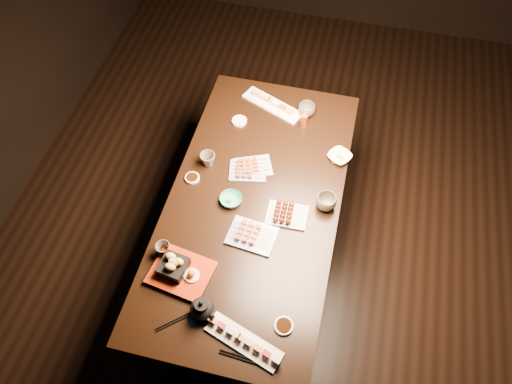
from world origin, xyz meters
TOP-DOWN VIEW (x-y plane):
  - ground at (0.00, 0.00)m, footprint 5.00×5.00m
  - dining_table at (-0.23, -0.21)m, footprint 1.18×1.92m
  - sushi_platter_near at (-0.09, -0.94)m, footprint 0.37×0.21m
  - sushi_platter_far at (-0.28, 0.50)m, footprint 0.40×0.26m
  - yakitori_plate_center at (-0.31, -0.02)m, footprint 0.22×0.18m
  - yakitori_plate_right at (-0.19, -0.42)m, footprint 0.25×0.20m
  - yakitori_plate_left at (-0.29, 0.01)m, footprint 0.24×0.21m
  - tsukune_plate at (-0.04, -0.25)m, footprint 0.21×0.16m
  - edamame_bowl_green at (-0.34, -0.24)m, footprint 0.16×0.16m
  - edamame_bowl_cream at (0.17, 0.19)m, footprint 0.17×0.17m
  - tempura_tray at (-0.47, -0.69)m, footprint 0.32×0.27m
  - teacup_near_left at (-0.59, -0.60)m, footprint 0.08×0.08m
  - teacup_mid_right at (0.14, -0.15)m, footprint 0.12×0.12m
  - teacup_far_left at (-0.53, -0.02)m, footprint 0.10×0.10m
  - teacup_far_right at (-0.07, 0.48)m, footprint 0.14×0.14m
  - teapot at (-0.31, -0.85)m, footprint 0.18×0.18m
  - condiment_bottle at (-0.07, 0.38)m, footprint 0.04×0.04m
  - sauce_dish_west at (-0.59, -0.14)m, footprint 0.09×0.09m
  - sauce_dish_east at (0.16, 0.18)m, footprint 0.08×0.08m
  - sauce_dish_se at (0.06, -0.83)m, footprint 0.10×0.10m
  - sauce_dish_nw at (-0.45, 0.33)m, footprint 0.11×0.11m
  - chopsticks_near at (-0.42, -0.92)m, footprint 0.16×0.14m
  - chopsticks_se at (-0.07, -1.02)m, footprint 0.23×0.04m

SIDE VIEW (x-z plane):
  - ground at x=0.00m, z-range 0.00..0.00m
  - dining_table at x=-0.23m, z-range 0.00..0.75m
  - chopsticks_near at x=-0.42m, z-range 0.75..0.76m
  - chopsticks_se at x=-0.07m, z-range 0.75..0.76m
  - sauce_dish_east at x=0.16m, z-range 0.75..0.76m
  - sauce_dish_west at x=-0.59m, z-range 0.75..0.76m
  - sauce_dish_se at x=0.06m, z-range 0.75..0.77m
  - sauce_dish_nw at x=-0.45m, z-range 0.75..0.77m
  - edamame_bowl_cream at x=0.17m, z-range 0.75..0.78m
  - edamame_bowl_green at x=-0.34m, z-range 0.75..0.79m
  - sushi_platter_near at x=-0.09m, z-range 0.75..0.79m
  - sushi_platter_far at x=-0.28m, z-range 0.75..0.80m
  - yakitori_plate_center at x=-0.31m, z-range 0.75..0.80m
  - yakitori_plate_left at x=-0.29m, z-range 0.75..0.80m
  - tsukune_plate at x=-0.04m, z-range 0.75..0.80m
  - yakitori_plate_right at x=-0.19m, z-range 0.75..0.81m
  - teacup_near_left at x=-0.59m, z-range 0.75..0.82m
  - teacup_far_right at x=-0.07m, z-range 0.75..0.83m
  - teacup_far_left at x=-0.53m, z-range 0.75..0.83m
  - teacup_mid_right at x=0.14m, z-range 0.75..0.83m
  - tempura_tray at x=-0.47m, z-range 0.75..0.85m
  - teapot at x=-0.31m, z-range 0.75..0.86m
  - condiment_bottle at x=-0.07m, z-range 0.75..0.88m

